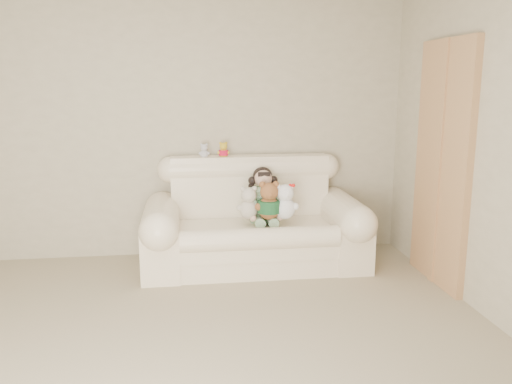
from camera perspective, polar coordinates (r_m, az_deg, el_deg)
The scene contains 9 objects.
wall_back at distance 5.35m, azimuth -8.12°, elevation 6.88°, with size 4.50×4.50×0.00m, color beige.
sofa at distance 5.02m, azimuth -0.15°, elevation -2.40°, with size 2.10×0.95×1.03m, color #FFEACD, non-canonical shape.
door_panel at distance 4.81m, azimuth 19.43°, elevation 2.81°, with size 0.06×0.90×2.10m, color #A37446.
seated_child at distance 5.07m, azimuth 0.77°, elevation -0.24°, with size 0.32×0.39×0.54m, color #287529, non-canonical shape.
brown_teddy at distance 4.86m, azimuth 1.41°, elevation -0.53°, with size 0.27×0.21×0.42m, color brown, non-canonical shape.
white_cat at distance 4.89m, azimuth 3.15°, elevation -0.61°, with size 0.25×0.20×0.40m, color white, non-canonical shape.
cream_teddy at distance 4.88m, azimuth -0.79°, elevation -0.81°, with size 0.23×0.18×0.36m, color beige, non-canonical shape.
yellow_mini_bear at distance 5.22m, azimuth -3.54°, elevation 4.70°, with size 0.12×0.09×0.19m, color yellow, non-canonical shape.
grey_mini_plush at distance 5.22m, azimuth -5.61°, elevation 4.58°, with size 0.11×0.09×0.17m, color silver, non-canonical shape.
Camera 1 is at (0.03, -2.83, 1.74)m, focal length 37.12 mm.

